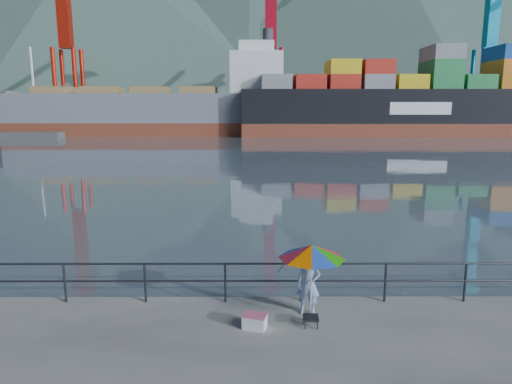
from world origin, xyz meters
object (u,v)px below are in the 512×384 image
at_px(cooler_bag, 255,322).
at_px(bulk_carrier, 172,110).
at_px(beach_umbrella, 312,252).
at_px(fisherman, 309,284).
at_px(container_ship, 421,100).

height_order(cooler_bag, bulk_carrier, bulk_carrier).
height_order(beach_umbrella, bulk_carrier, bulk_carrier).
bearing_deg(bulk_carrier, fisherman, -77.64).
relative_size(fisherman, bulk_carrier, 0.03).
bearing_deg(beach_umbrella, bulk_carrier, 102.29).
height_order(fisherman, cooler_bag, fisherman).
distance_m(cooler_bag, bulk_carrier, 74.70).
height_order(cooler_bag, container_ship, container_ship).
xyz_separation_m(beach_umbrella, cooler_bag, (-1.27, -0.28, -1.53)).
xyz_separation_m(beach_umbrella, container_ship, (27.42, 70.26, 4.17)).
xyz_separation_m(fisherman, container_ship, (27.43, 69.83, 5.10)).
bearing_deg(beach_umbrella, container_ship, 68.68).
xyz_separation_m(fisherman, cooler_bag, (-1.26, -0.71, -0.61)).
height_order(beach_umbrella, container_ship, container_ship).
distance_m(fisherman, cooler_bag, 1.57).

